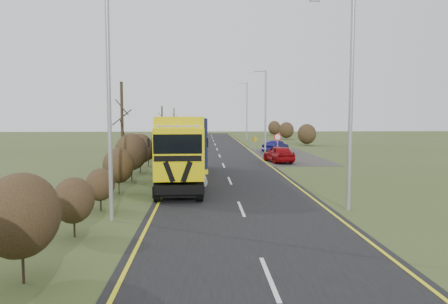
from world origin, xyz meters
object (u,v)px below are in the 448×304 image
streetlight_near (348,93)px  car_red_hatchback (279,154)px  lorry (184,144)px  speed_sign (278,141)px  car_blue_sedan (276,147)px

streetlight_near → car_red_hatchback: bearing=89.0°
lorry → car_red_hatchback: (7.60, 9.81, -1.55)m
speed_sign → car_red_hatchback: bearing=-97.0°
lorry → speed_sign: lorry is taller
car_red_hatchback → streetlight_near: streetlight_near is taller
car_blue_sedan → speed_sign: bearing=115.3°
lorry → car_blue_sedan: 20.93m
car_red_hatchback → speed_sign: 2.24m
car_red_hatchback → car_blue_sedan: size_ratio=1.06×
lorry → streetlight_near: (7.29, -8.63, 2.74)m
car_blue_sedan → streetlight_near: streetlight_near is taller
lorry → car_blue_sedan: (8.87, 18.89, -1.62)m
lorry → car_red_hatchback: 12.51m
lorry → speed_sign: bearing=54.3°
car_red_hatchback → car_blue_sedan: (1.27, 9.08, -0.07)m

